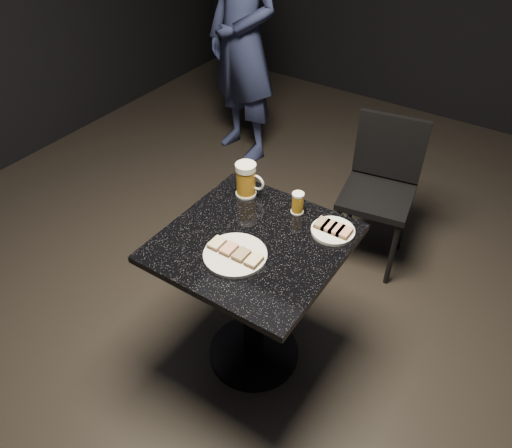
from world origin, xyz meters
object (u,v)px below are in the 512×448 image
object	(u,v)px
table	(253,282)
beer_tumbler	(298,203)
patron	(243,40)
beer_mug	(246,180)
chair	(381,184)
plate_large	(235,255)
plate_small	(333,231)

from	to	relation	value
table	beer_tumbler	distance (m)	0.39
patron	beer_mug	distance (m)	1.64
table	chair	xyz separation A→B (m)	(0.16, 1.02, -0.01)
beer_mug	beer_tumbler	size ratio (longest dim) A/B	1.61
plate_large	beer_mug	world-z (taller)	beer_mug
beer_mug	table	bearing A→B (deg)	-50.75
plate_large	plate_small	bearing A→B (deg)	53.62
plate_small	chair	world-z (taller)	chair
plate_large	plate_small	size ratio (longest dim) A/B	1.39
plate_large	chair	size ratio (longest dim) A/B	0.29
plate_large	table	size ratio (longest dim) A/B	0.33
plate_small	patron	bearing A→B (deg)	135.65
plate_large	table	bearing A→B (deg)	87.31
beer_mug	chair	distance (m)	0.92
beer_mug	plate_small	bearing A→B (deg)	-2.81
plate_large	beer_mug	bearing A→B (deg)	118.19
patron	beer_tumbler	distance (m)	1.78
table	beer_tumbler	bearing A→B (deg)	77.86
beer_tumbler	chair	distance (m)	0.82
beer_tumbler	plate_large	bearing A→B (deg)	-99.22
plate_large	beer_tumbler	distance (m)	0.38
patron	beer_tumbler	xyz separation A→B (m)	(1.20, -1.32, -0.07)
beer_tumbler	plate_small	bearing A→B (deg)	-10.58
plate_small	beer_tumbler	size ratio (longest dim) A/B	1.83
plate_small	chair	xyz separation A→B (m)	(-0.08, 0.79, -0.26)
plate_small	beer_mug	xyz separation A→B (m)	(-0.44, 0.02, 0.07)
table	beer_mug	xyz separation A→B (m)	(-0.20, 0.24, 0.32)
patron	beer_mug	xyz separation A→B (m)	(0.95, -1.33, -0.03)
table	beer_tumbler	size ratio (longest dim) A/B	7.65
plate_small	beer_mug	size ratio (longest dim) A/B	1.13
plate_small	table	world-z (taller)	plate_small
plate_small	beer_mug	world-z (taller)	beer_mug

